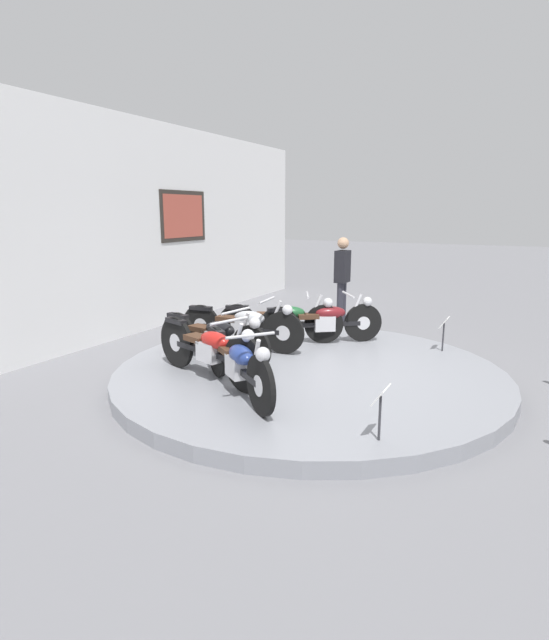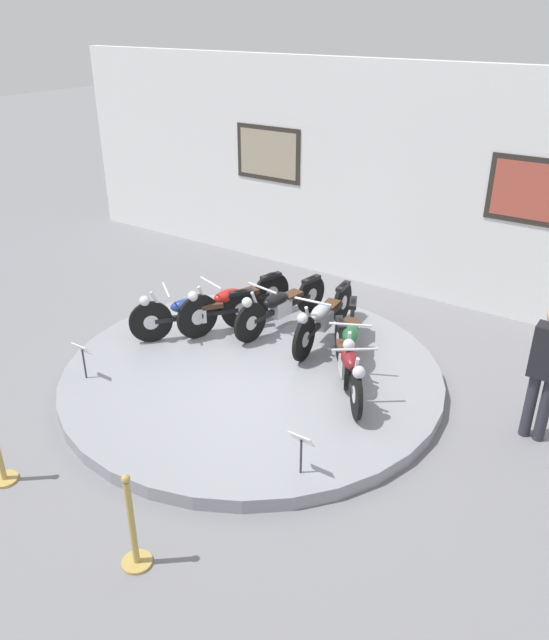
% 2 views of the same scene
% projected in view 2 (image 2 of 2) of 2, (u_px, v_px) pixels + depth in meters
% --- Properties ---
extents(ground_plane, '(60.00, 60.00, 0.00)m').
position_uv_depth(ground_plane, '(253.00, 379.00, 8.48)').
color(ground_plane, slate).
extents(display_platform, '(5.08, 5.08, 0.17)m').
position_uv_depth(display_platform, '(252.00, 374.00, 8.44)').
color(display_platform, gray).
rests_on(display_platform, ground_plane).
extents(back_wall, '(14.00, 0.22, 3.82)m').
position_uv_depth(back_wall, '(388.00, 180.00, 10.54)').
color(back_wall, white).
rests_on(back_wall, ground_plane).
extents(motorcycle_blue, '(1.24, 1.61, 0.79)m').
position_uv_depth(motorcycle_blue, '(194.00, 312.00, 9.10)').
color(motorcycle_blue, black).
rests_on(motorcycle_blue, display_platform).
extents(motorcycle_red, '(0.72, 1.95, 0.81)m').
position_uv_depth(motorcycle_red, '(234.00, 301.00, 9.37)').
color(motorcycle_red, black).
rests_on(motorcycle_red, display_platform).
extents(motorcycle_black, '(0.54, 1.94, 0.78)m').
position_uv_depth(motorcycle_black, '(280.00, 305.00, 9.33)').
color(motorcycle_black, black).
rests_on(motorcycle_black, display_platform).
extents(motorcycle_silver, '(0.54, 1.97, 0.79)m').
position_uv_depth(motorcycle_silver, '(323.00, 317.00, 8.95)').
color(motorcycle_silver, black).
rests_on(motorcycle_silver, display_platform).
extents(motorcycle_green, '(0.89, 1.79, 0.78)m').
position_uv_depth(motorcycle_green, '(350.00, 338.00, 8.39)').
color(motorcycle_green, black).
rests_on(motorcycle_green, display_platform).
extents(motorcycle_maroon, '(1.22, 1.59, 0.78)m').
position_uv_depth(motorcycle_maroon, '(348.00, 362.00, 7.82)').
color(motorcycle_maroon, black).
rests_on(motorcycle_maroon, display_platform).
extents(info_placard_front_left, '(0.26, 0.11, 0.51)m').
position_uv_depth(info_placard_front_left, '(83.00, 353.00, 8.02)').
color(info_placard_front_left, '#333338').
rests_on(info_placard_front_left, display_platform).
extents(info_placard_front_centre, '(0.26, 0.11, 0.51)m').
position_uv_depth(info_placard_front_centre, '(301.00, 444.00, 6.35)').
color(info_placard_front_centre, '#333338').
rests_on(info_placard_front_centre, display_platform).
extents(visitor_standing, '(0.36, 0.22, 1.70)m').
position_uv_depth(visitor_standing, '(546.00, 366.00, 6.91)').
color(visitor_standing, '#2D2D38').
rests_on(visitor_standing, ground_plane).
extents(stanchion_post_right_of_entry, '(0.28, 0.28, 1.02)m').
position_uv_depth(stanchion_post_right_of_entry, '(133.00, 535.00, 5.51)').
color(stanchion_post_right_of_entry, tan).
rests_on(stanchion_post_right_of_entry, ground_plane).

